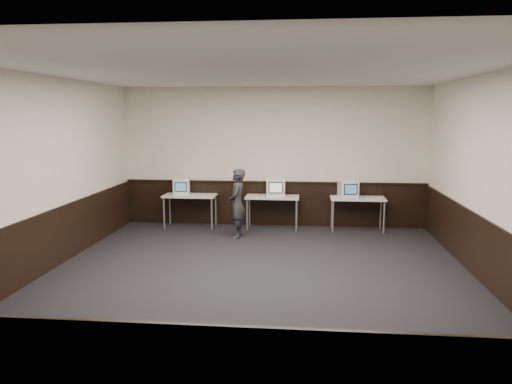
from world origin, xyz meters
The scene contains 17 objects.
floor centered at (0.00, 0.00, 0.00)m, with size 8.00×8.00×0.00m, color black.
ceiling centered at (0.00, 0.00, 3.20)m, with size 8.00×8.00×0.00m, color white.
back_wall centered at (0.00, 4.00, 1.60)m, with size 7.00×7.00×0.00m, color silver.
front_wall centered at (0.00, -4.00, 1.60)m, with size 7.00×7.00×0.00m, color silver.
left_wall centered at (-3.50, 0.00, 1.60)m, with size 8.00×8.00×0.00m, color silver.
right_wall centered at (3.50, 0.00, 1.60)m, with size 8.00×8.00×0.00m, color silver.
wainscot_back centered at (0.00, 3.98, 0.50)m, with size 6.98×0.04×1.00m, color black.
wainscot_left centered at (-3.48, 0.00, 0.50)m, with size 0.04×7.98×1.00m, color black.
wainscot_right centered at (3.48, 0.00, 0.50)m, with size 0.04×7.98×1.00m, color black.
wainscot_rail centered at (0.00, 3.96, 1.02)m, with size 6.98×0.06×0.04m, color black.
desk_left centered at (-1.90, 3.60, 0.68)m, with size 1.20×0.60×0.75m.
desk_center centered at (0.00, 3.60, 0.68)m, with size 1.20×0.60×0.75m.
desk_right centered at (1.90, 3.60, 0.68)m, with size 1.20×0.60×0.75m.
emac_left centered at (-2.10, 3.62, 0.93)m, with size 0.42×0.44×0.36m.
emac_center centered at (0.07, 3.58, 0.96)m, with size 0.45×0.47×0.41m.
emac_right centered at (1.68, 3.57, 0.95)m, with size 0.46×0.48×0.39m.
person centered at (-0.68, 2.70, 0.73)m, with size 0.53×0.35×1.46m, color #27282C.
Camera 1 is at (0.75, -7.49, 2.57)m, focal length 35.00 mm.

